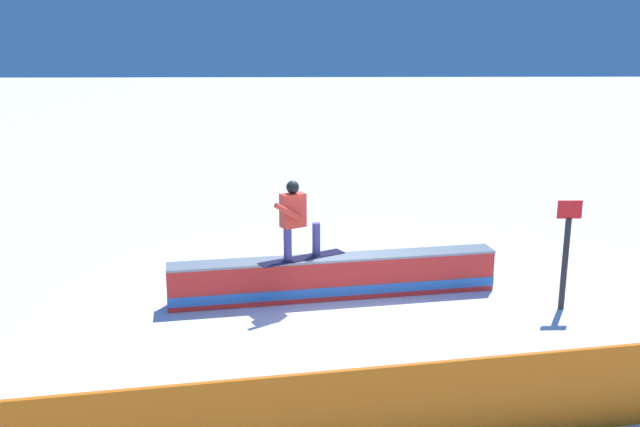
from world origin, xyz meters
name	(u,v)px	position (x,y,z in m)	size (l,w,h in m)	color
ground_plane	(335,297)	(0.00, 0.00, 0.00)	(120.00, 120.00, 0.00)	white
grind_box	(335,279)	(0.00, 0.00, 0.34)	(5.76, 1.42, 0.75)	red
snowboarder	(295,218)	(0.68, 0.16, 1.49)	(1.52, 1.04, 1.39)	black
safety_fence	(354,413)	(0.00, 4.81, 0.52)	(12.02, 0.06, 1.04)	orange
trail_marker	(566,252)	(-3.81, 0.61, 1.01)	(0.40, 0.10, 1.88)	#262628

